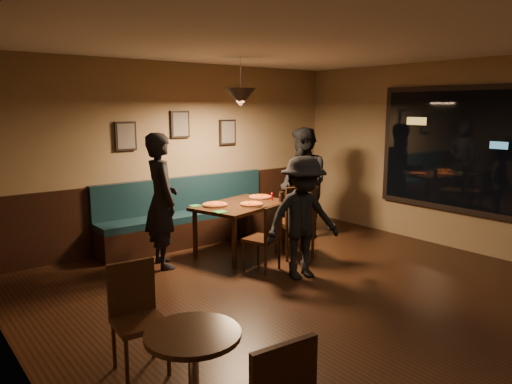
# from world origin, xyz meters

# --- Properties ---
(floor) EXTENTS (7.00, 7.00, 0.00)m
(floor) POSITION_xyz_m (0.00, 0.00, 0.00)
(floor) COLOR black
(floor) RESTS_ON ground
(ceiling) EXTENTS (7.00, 7.00, 0.00)m
(ceiling) POSITION_xyz_m (0.00, 0.00, 2.80)
(ceiling) COLOR silver
(ceiling) RESTS_ON ground
(wall_back) EXTENTS (6.00, 0.00, 6.00)m
(wall_back) POSITION_xyz_m (0.00, 3.50, 1.40)
(wall_back) COLOR #8C704F
(wall_back) RESTS_ON ground
(wall_left) EXTENTS (0.00, 7.00, 7.00)m
(wall_left) POSITION_xyz_m (-3.00, 0.00, 1.40)
(wall_left) COLOR #8C704F
(wall_left) RESTS_ON ground
(wall_right) EXTENTS (0.00, 7.00, 7.00)m
(wall_right) POSITION_xyz_m (3.00, 0.00, 1.40)
(wall_right) COLOR #8C704F
(wall_right) RESTS_ON ground
(wainscot) EXTENTS (5.88, 0.06, 1.00)m
(wainscot) POSITION_xyz_m (0.00, 3.47, 0.50)
(wainscot) COLOR black
(wainscot) RESTS_ON ground
(booth_bench) EXTENTS (3.00, 0.60, 1.00)m
(booth_bench) POSITION_xyz_m (0.00, 3.20, 0.50)
(booth_bench) COLOR #0F232D
(booth_bench) RESTS_ON ground
(window_frame) EXTENTS (0.06, 2.56, 1.86)m
(window_frame) POSITION_xyz_m (2.96, 0.50, 1.50)
(window_frame) COLOR black
(window_frame) RESTS_ON wall_right
(window_glass) EXTENTS (0.00, 2.40, 2.40)m
(window_glass) POSITION_xyz_m (2.93, 0.50, 1.50)
(window_glass) COLOR black
(window_glass) RESTS_ON wall_right
(picture_left) EXTENTS (0.32, 0.04, 0.42)m
(picture_left) POSITION_xyz_m (-0.90, 3.47, 1.70)
(picture_left) COLOR black
(picture_left) RESTS_ON wall_back
(picture_center) EXTENTS (0.32, 0.04, 0.42)m
(picture_center) POSITION_xyz_m (0.00, 3.47, 1.85)
(picture_center) COLOR black
(picture_center) RESTS_ON wall_back
(picture_right) EXTENTS (0.32, 0.04, 0.42)m
(picture_right) POSITION_xyz_m (0.90, 3.47, 1.70)
(picture_right) COLOR black
(picture_right) RESTS_ON wall_back
(pendant_lamp) EXTENTS (0.44, 0.44, 0.25)m
(pendant_lamp) POSITION_xyz_m (0.33, 2.32, 2.25)
(pendant_lamp) COLOR black
(pendant_lamp) RESTS_ON ceiling
(dining_table) EXTENTS (1.54, 1.20, 0.73)m
(dining_table) POSITION_xyz_m (0.33, 2.32, 0.36)
(dining_table) COLOR #321B0D
(dining_table) RESTS_ON floor
(chair_near_left) EXTENTS (0.49, 0.49, 0.88)m
(chair_near_left) POSITION_xyz_m (0.06, 1.50, 0.44)
(chair_near_left) COLOR #32160E
(chair_near_left) RESTS_ON floor
(chair_near_right) EXTENTS (0.58, 0.58, 1.04)m
(chair_near_right) POSITION_xyz_m (0.80, 1.69, 0.52)
(chair_near_right) COLOR black
(chair_near_right) RESTS_ON floor
(diner_left) EXTENTS (0.54, 0.72, 1.79)m
(diner_left) POSITION_xyz_m (-0.88, 2.46, 0.90)
(diner_left) COLOR black
(diner_left) RESTS_ON floor
(diner_right) EXTENTS (0.85, 1.00, 1.80)m
(diner_right) POSITION_xyz_m (1.61, 2.34, 0.90)
(diner_right) COLOR black
(diner_right) RESTS_ON floor
(diner_front) EXTENTS (1.09, 0.78, 1.53)m
(diner_front) POSITION_xyz_m (0.29, 0.99, 0.77)
(diner_front) COLOR black
(diner_front) RESTS_ON floor
(pizza_a) EXTENTS (0.41, 0.41, 0.04)m
(pizza_a) POSITION_xyz_m (-0.06, 2.42, 0.75)
(pizza_a) COLOR #C36624
(pizza_a) RESTS_ON dining_table
(pizza_b) EXTENTS (0.42, 0.42, 0.04)m
(pizza_b) POSITION_xyz_m (0.38, 2.14, 0.75)
(pizza_b) COLOR orange
(pizza_b) RESTS_ON dining_table
(pizza_c) EXTENTS (0.39, 0.39, 0.04)m
(pizza_c) POSITION_xyz_m (0.81, 2.48, 0.75)
(pizza_c) COLOR orange
(pizza_c) RESTS_ON dining_table
(soda_glass) EXTENTS (0.09, 0.09, 0.15)m
(soda_glass) POSITION_xyz_m (0.87, 2.05, 0.80)
(soda_glass) COLOR black
(soda_glass) RESTS_ON dining_table
(tabasco_bottle) EXTENTS (0.04, 0.04, 0.13)m
(tabasco_bottle) POSITION_xyz_m (0.85, 2.25, 0.79)
(tabasco_bottle) COLOR #9B0511
(tabasco_bottle) RESTS_ON dining_table
(napkin_a) EXTENTS (0.15, 0.15, 0.01)m
(napkin_a) POSITION_xyz_m (-0.28, 2.59, 0.73)
(napkin_a) COLOR #1C6B2C
(napkin_a) RESTS_ON dining_table
(napkin_b) EXTENTS (0.16, 0.16, 0.01)m
(napkin_b) POSITION_xyz_m (-0.23, 2.04, 0.73)
(napkin_b) COLOR #1F7429
(napkin_b) RESTS_ON dining_table
(cutlery_set) EXTENTS (0.20, 0.08, 0.00)m
(cutlery_set) POSITION_xyz_m (0.35, 1.92, 0.73)
(cutlery_set) COLOR silver
(cutlery_set) RESTS_ON dining_table
(cafe_table) EXTENTS (0.74, 0.74, 0.67)m
(cafe_table) POSITION_xyz_m (-2.26, -0.64, 0.34)
(cafe_table) COLOR black
(cafe_table) RESTS_ON floor
(cafe_chair_far) EXTENTS (0.43, 0.43, 0.88)m
(cafe_chair_far) POSITION_xyz_m (-2.25, 0.20, 0.44)
(cafe_chair_far) COLOR black
(cafe_chair_far) RESTS_ON floor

